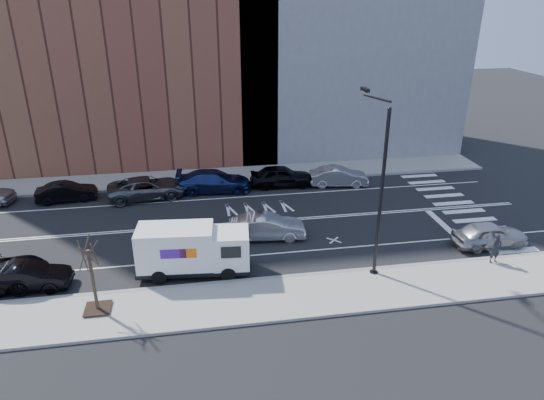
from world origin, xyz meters
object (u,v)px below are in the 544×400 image
object	(u,v)px
near_parked_front	(490,235)
driving_sedan	(267,227)
far_parked_b	(67,192)
pedestrian	(496,248)
fedex_van	(192,249)

from	to	relation	value
near_parked_front	driving_sedan	bearing A→B (deg)	75.82
far_parked_b	near_parked_front	bearing A→B (deg)	-119.48
near_parked_front	pedestrian	bearing A→B (deg)	154.31
fedex_van	driving_sedan	xyz separation A→B (m)	(4.49, 3.28, -0.66)
fedex_van	far_parked_b	distance (m)	14.36
far_parked_b	driving_sedan	size ratio (longest dim) A/B	0.90
driving_sedan	pedestrian	xyz separation A→B (m)	(11.88, -5.16, 0.26)
pedestrian	near_parked_front	bearing A→B (deg)	53.72
near_parked_front	pedestrian	xyz separation A→B (m)	(-0.94, -1.99, 0.27)
fedex_van	far_parked_b	world-z (taller)	fedex_van
near_parked_front	fedex_van	bearing A→B (deg)	90.06
far_parked_b	pedestrian	size ratio (longest dim) A/B	2.39
fedex_van	near_parked_front	size ratio (longest dim) A/B	1.38
far_parked_b	near_parked_front	size ratio (longest dim) A/B	0.94
driving_sedan	near_parked_front	xyz separation A→B (m)	(12.82, -3.16, -0.01)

